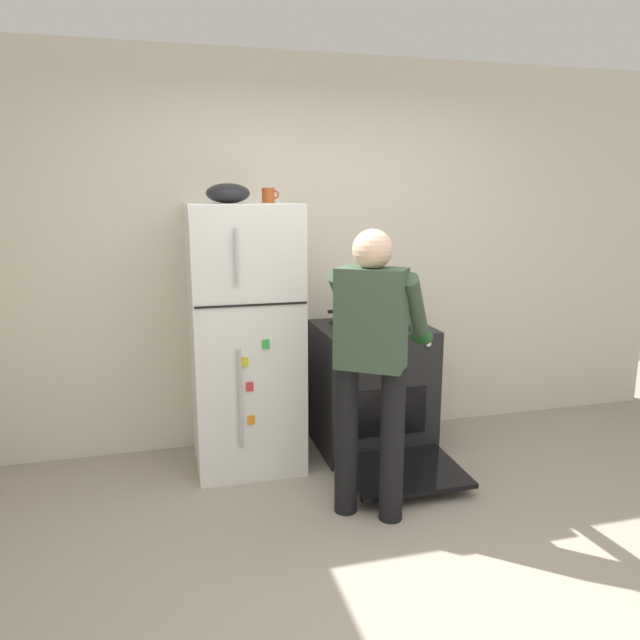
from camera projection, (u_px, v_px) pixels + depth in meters
The scene contains 8 objects.
ground at pixel (395, 594), 2.74m from camera, with size 8.00×8.00×0.00m, color #9E9384.
kitchen_wall_back at pixel (298, 254), 4.30m from camera, with size 6.00×0.10×2.70m, color silver.
refrigerator at pixel (245, 337), 3.93m from camera, with size 0.68×0.72×1.72m.
stove_range at pixel (372, 389), 4.23m from camera, with size 0.76×1.21×0.89m.
person_cook at pixel (372, 349), 3.25m from camera, with size 0.67×0.72×1.60m.
red_pot at pixel (353, 318), 4.05m from camera, with size 0.34×0.24×0.14m.
coffee_mug at pixel (269, 195), 3.84m from camera, with size 0.11×0.08×0.10m.
mixing_bowl at pixel (228, 193), 3.72m from camera, with size 0.27×0.27×0.12m, color black.
Camera 1 is at (-0.95, -2.25, 1.78)m, focal length 33.95 mm.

